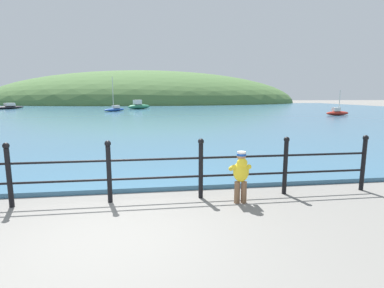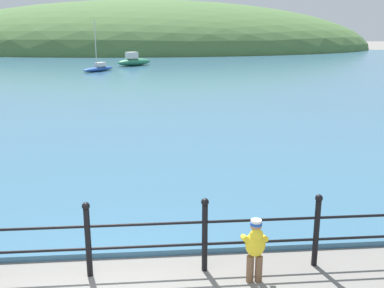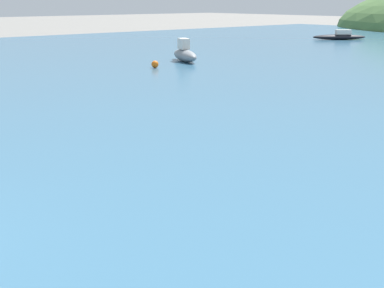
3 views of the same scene
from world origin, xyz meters
TOP-DOWN VIEW (x-y plane):
  - boat_green_fishing at (-18.51, 39.99)m, footprint 3.74×4.18m
  - boat_nearest_quay at (-14.51, 19.36)m, footprint 3.26×1.97m
  - mooring_buoy at (-13.24, 16.34)m, footprint 0.36×0.36m

SIDE VIEW (x-z plane):
  - mooring_buoy at x=-13.24m, z-range 0.10..0.46m
  - boat_green_fishing at x=-18.51m, z-range -0.05..0.79m
  - boat_nearest_quay at x=-14.51m, z-range -0.12..1.12m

